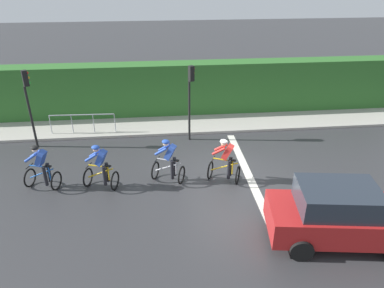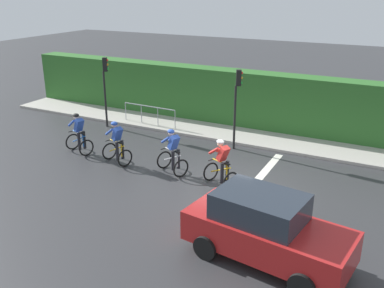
{
  "view_description": "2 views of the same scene",
  "coord_description": "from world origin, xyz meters",
  "px_view_note": "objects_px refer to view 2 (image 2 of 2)",
  "views": [
    {
      "loc": [
        -10.99,
        2.45,
        7.13
      ],
      "look_at": [
        0.81,
        1.25,
        1.04
      ],
      "focal_mm": 33.24,
      "sensor_mm": 36.0,
      "label": 1
    },
    {
      "loc": [
        -12.56,
        -5.05,
        6.53
      ],
      "look_at": [
        0.61,
        1.72,
        1.0
      ],
      "focal_mm": 40.2,
      "sensor_mm": 36.0,
      "label": 2
    }
  ],
  "objects_px": {
    "cyclist_lead": "(79,134)",
    "cyclist_second": "(117,144)",
    "cyclist_mid": "(173,153)",
    "traffic_light_far_junction": "(105,81)",
    "cyclist_fourth": "(222,165)",
    "pedestrian_railing_kerbside": "(149,111)",
    "car_red": "(265,229)",
    "traffic_light_near_crossing": "(237,97)"
  },
  "relations": [
    {
      "from": "cyclist_fourth",
      "to": "pedestrian_railing_kerbside",
      "type": "relative_size",
      "value": 0.57
    },
    {
      "from": "car_red",
      "to": "traffic_light_near_crossing",
      "type": "relative_size",
      "value": 1.29
    },
    {
      "from": "cyclist_mid",
      "to": "traffic_light_near_crossing",
      "type": "height_order",
      "value": "traffic_light_near_crossing"
    },
    {
      "from": "cyclist_mid",
      "to": "traffic_light_near_crossing",
      "type": "distance_m",
      "value": 3.8
    },
    {
      "from": "cyclist_second",
      "to": "cyclist_fourth",
      "type": "height_order",
      "value": "same"
    },
    {
      "from": "cyclist_lead",
      "to": "cyclist_mid",
      "type": "relative_size",
      "value": 1.0
    },
    {
      "from": "cyclist_second",
      "to": "cyclist_mid",
      "type": "bearing_deg",
      "value": -85.75
    },
    {
      "from": "cyclist_second",
      "to": "traffic_light_far_junction",
      "type": "relative_size",
      "value": 0.5
    },
    {
      "from": "cyclist_mid",
      "to": "cyclist_fourth",
      "type": "height_order",
      "value": "same"
    },
    {
      "from": "traffic_light_near_crossing",
      "to": "cyclist_second",
      "type": "bearing_deg",
      "value": 135.56
    },
    {
      "from": "cyclist_lead",
      "to": "cyclist_mid",
      "type": "height_order",
      "value": "same"
    },
    {
      "from": "cyclist_mid",
      "to": "traffic_light_far_junction",
      "type": "relative_size",
      "value": 0.5
    },
    {
      "from": "car_red",
      "to": "cyclist_lead",
      "type": "bearing_deg",
      "value": 68.55
    },
    {
      "from": "cyclist_mid",
      "to": "traffic_light_far_junction",
      "type": "height_order",
      "value": "traffic_light_far_junction"
    },
    {
      "from": "cyclist_fourth",
      "to": "car_red",
      "type": "height_order",
      "value": "car_red"
    },
    {
      "from": "car_red",
      "to": "cyclist_mid",
      "type": "bearing_deg",
      "value": 52.66
    },
    {
      "from": "traffic_light_far_junction",
      "to": "cyclist_lead",
      "type": "bearing_deg",
      "value": -161.16
    },
    {
      "from": "cyclist_mid",
      "to": "traffic_light_far_junction",
      "type": "distance_m",
      "value": 6.61
    },
    {
      "from": "cyclist_lead",
      "to": "cyclist_second",
      "type": "bearing_deg",
      "value": -95.18
    },
    {
      "from": "cyclist_fourth",
      "to": "traffic_light_far_junction",
      "type": "relative_size",
      "value": 0.5
    },
    {
      "from": "cyclist_fourth",
      "to": "traffic_light_far_junction",
      "type": "bearing_deg",
      "value": 64.9
    },
    {
      "from": "traffic_light_near_crossing",
      "to": "pedestrian_railing_kerbside",
      "type": "relative_size",
      "value": 1.14
    },
    {
      "from": "cyclist_second",
      "to": "car_red",
      "type": "height_order",
      "value": "car_red"
    },
    {
      "from": "car_red",
      "to": "cyclist_second",
      "type": "bearing_deg",
      "value": 64.33
    },
    {
      "from": "traffic_light_far_junction",
      "to": "pedestrian_railing_kerbside",
      "type": "relative_size",
      "value": 1.14
    },
    {
      "from": "cyclist_lead",
      "to": "cyclist_mid",
      "type": "distance_m",
      "value": 4.39
    },
    {
      "from": "cyclist_lead",
      "to": "traffic_light_near_crossing",
      "type": "bearing_deg",
      "value": -58.66
    },
    {
      "from": "cyclist_mid",
      "to": "cyclist_second",
      "type": "bearing_deg",
      "value": 94.25
    },
    {
      "from": "cyclist_fourth",
      "to": "car_red",
      "type": "xyz_separation_m",
      "value": [
        -3.35,
        -2.63,
        0.08
      ]
    },
    {
      "from": "car_red",
      "to": "traffic_light_near_crossing",
      "type": "distance_m",
      "value": 7.86
    },
    {
      "from": "cyclist_lead",
      "to": "traffic_light_near_crossing",
      "type": "distance_m",
      "value": 6.58
    },
    {
      "from": "pedestrian_railing_kerbside",
      "to": "cyclist_lead",
      "type": "bearing_deg",
      "value": 171.39
    },
    {
      "from": "cyclist_second",
      "to": "cyclist_mid",
      "type": "relative_size",
      "value": 1.0
    },
    {
      "from": "traffic_light_near_crossing",
      "to": "traffic_light_far_junction",
      "type": "distance_m",
      "value": 6.62
    },
    {
      "from": "traffic_light_near_crossing",
      "to": "car_red",
      "type": "bearing_deg",
      "value": -152.82
    },
    {
      "from": "cyclist_lead",
      "to": "cyclist_fourth",
      "type": "height_order",
      "value": "same"
    },
    {
      "from": "car_red",
      "to": "pedestrian_railing_kerbside",
      "type": "xyz_separation_m",
      "value": [
        7.82,
        8.38,
        -0.11
      ]
    },
    {
      "from": "traffic_light_far_junction",
      "to": "cyclist_second",
      "type": "bearing_deg",
      "value": -137.96
    },
    {
      "from": "traffic_light_near_crossing",
      "to": "traffic_light_far_junction",
      "type": "xyz_separation_m",
      "value": [
        -0.01,
        6.62,
        0.0
      ]
    },
    {
      "from": "cyclist_second",
      "to": "cyclist_fourth",
      "type": "xyz_separation_m",
      "value": [
        -0.01,
        -4.36,
        0.0
      ]
    },
    {
      "from": "cyclist_fourth",
      "to": "cyclist_second",
      "type": "bearing_deg",
      "value": 89.83
    },
    {
      "from": "cyclist_lead",
      "to": "traffic_light_far_junction",
      "type": "xyz_separation_m",
      "value": [
        3.33,
        1.14,
        1.43
      ]
    }
  ]
}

